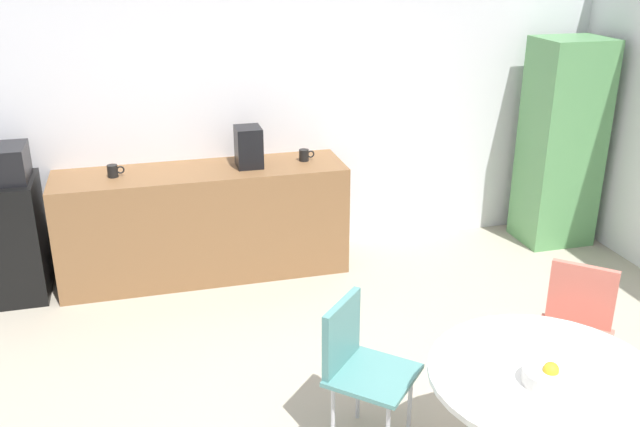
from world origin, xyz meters
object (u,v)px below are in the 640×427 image
(fruit_bowl, at_px, (550,376))
(coffee_maker, at_px, (249,147))
(mug_white, at_px, (304,155))
(chair_teal, at_px, (357,357))
(mug_green, at_px, (113,171))
(locker_cabinet, at_px, (561,143))
(mini_fridge, at_px, (6,240))
(round_table, at_px, (543,398))
(chair_coral, at_px, (576,319))

(fruit_bowl, height_order, coffee_maker, coffee_maker)
(mug_white, bearing_deg, coffee_maker, -176.63)
(chair_teal, bearing_deg, mug_green, 118.45)
(locker_cabinet, distance_m, mug_white, 2.31)
(mini_fridge, height_order, mug_white, mug_white)
(locker_cabinet, bearing_deg, round_table, -123.53)
(round_table, height_order, coffee_maker, coffee_maker)
(round_table, relative_size, chair_teal, 1.31)
(chair_coral, bearing_deg, mini_fridge, 146.93)
(mini_fridge, relative_size, coffee_maker, 2.93)
(chair_coral, xyz_separation_m, coffee_maker, (-1.55, 2.23, 0.54))
(mug_white, bearing_deg, chair_coral, -64.34)
(mini_fridge, height_order, mug_green, mug_green)
(chair_coral, distance_m, chair_teal, 1.36)
(chair_coral, distance_m, coffee_maker, 2.77)
(mini_fridge, xyz_separation_m, coffee_maker, (1.88, 0.00, 0.59))
(mini_fridge, relative_size, chair_teal, 1.13)
(locker_cabinet, xyz_separation_m, mug_white, (-2.30, 0.13, 0.03))
(round_table, xyz_separation_m, chair_teal, (-0.70, 0.66, -0.07))
(mug_white, bearing_deg, mini_fridge, -179.34)
(round_table, distance_m, fruit_bowl, 0.19)
(chair_coral, relative_size, fruit_bowl, 3.43)
(locker_cabinet, relative_size, round_table, 1.68)
(mug_green, bearing_deg, chair_coral, -40.67)
(round_table, distance_m, coffee_maker, 3.10)
(mini_fridge, xyz_separation_m, fruit_bowl, (2.74, -3.00, 0.30))
(locker_cabinet, relative_size, chair_teal, 2.20)
(chair_coral, bearing_deg, coffee_maker, 124.71)
(chair_coral, bearing_deg, round_table, -133.28)
(mug_white, xyz_separation_m, mug_green, (-1.51, -0.03, 0.00))
(locker_cabinet, xyz_separation_m, coffee_maker, (-2.76, 0.10, 0.15))
(locker_cabinet, relative_size, coffee_maker, 5.71)
(locker_cabinet, distance_m, fruit_bowl, 3.48)
(fruit_bowl, distance_m, mug_green, 3.56)
(round_table, height_order, mug_green, mug_green)
(chair_coral, bearing_deg, locker_cabinet, 60.27)
(mini_fridge, xyz_separation_m, chair_teal, (2.07, -2.28, 0.05))
(mug_white, relative_size, coffee_maker, 0.40)
(coffee_maker, bearing_deg, chair_coral, -55.29)
(locker_cabinet, distance_m, mug_green, 3.81)
(mini_fridge, xyz_separation_m, mug_white, (2.34, 0.03, 0.48))
(mini_fridge, height_order, chair_coral, mini_fridge)
(mug_green, bearing_deg, fruit_bowl, -57.63)
(chair_coral, bearing_deg, mug_white, 115.66)
(mini_fridge, distance_m, fruit_bowl, 4.07)
(fruit_bowl, bearing_deg, locker_cabinet, 56.66)
(mug_white, height_order, coffee_maker, coffee_maker)
(chair_coral, distance_m, fruit_bowl, 1.07)
(chair_teal, height_order, mug_white, mug_white)
(chair_coral, distance_m, mug_white, 2.54)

